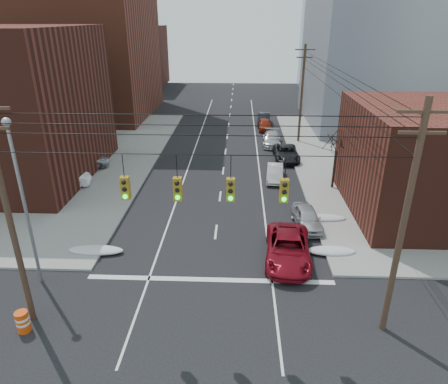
# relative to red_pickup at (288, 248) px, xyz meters

# --- Properties ---
(ground) EXTENTS (160.00, 160.00, 0.00)m
(ground) POSITION_rel_red_pickup_xyz_m (-4.57, -8.72, -0.80)
(ground) COLOR black
(ground) RESTS_ON ground
(building_brick_tall) EXTENTS (24.00, 20.00, 30.00)m
(building_brick_tall) POSITION_rel_red_pickup_xyz_m (-28.57, 39.28, 14.20)
(building_brick_tall) COLOR brown
(building_brick_tall) RESTS_ON ground
(building_brick_far) EXTENTS (22.00, 18.00, 12.00)m
(building_brick_far) POSITION_rel_red_pickup_xyz_m (-30.57, 65.28, 5.20)
(building_brick_far) COLOR #4D2017
(building_brick_far) RESTS_ON ground
(building_office) EXTENTS (22.00, 20.00, 25.00)m
(building_office) POSITION_rel_red_pickup_xyz_m (17.43, 35.28, 11.70)
(building_office) COLOR gray
(building_office) RESTS_ON ground
(building_glass) EXTENTS (20.00, 18.00, 22.00)m
(building_glass) POSITION_rel_red_pickup_xyz_m (19.43, 61.28, 10.20)
(building_glass) COLOR gray
(building_glass) RESTS_ON ground
(utility_pole_left) EXTENTS (2.20, 0.28, 11.00)m
(utility_pole_left) POSITION_rel_red_pickup_xyz_m (-13.07, -5.72, 4.98)
(utility_pole_left) COLOR #473323
(utility_pole_left) RESTS_ON ground
(utility_pole_right) EXTENTS (2.20, 0.28, 11.00)m
(utility_pole_right) POSITION_rel_red_pickup_xyz_m (3.93, -5.72, 4.98)
(utility_pole_right) COLOR #473323
(utility_pole_right) RESTS_ON ground
(utility_pole_far) EXTENTS (2.20, 0.28, 11.00)m
(utility_pole_far) POSITION_rel_red_pickup_xyz_m (3.93, 25.28, 4.98)
(utility_pole_far) COLOR #473323
(utility_pole_far) RESTS_ON ground
(traffic_signals) EXTENTS (17.00, 0.42, 2.02)m
(traffic_signals) POSITION_rel_red_pickup_xyz_m (-4.47, -5.75, 6.37)
(traffic_signals) COLOR black
(traffic_signals) RESTS_ON ground
(street_light) EXTENTS (0.44, 0.44, 9.32)m
(street_light) POSITION_rel_red_pickup_xyz_m (-14.07, -2.72, 4.74)
(street_light) COLOR gray
(street_light) RESTS_ON ground
(bare_tree) EXTENTS (2.09, 2.20, 4.93)m
(bare_tree) POSITION_rel_red_pickup_xyz_m (5.02, 11.28, 1.52)
(bare_tree) COLOR black
(bare_tree) RESTS_ON ground
(snow_nw) EXTENTS (3.50, 1.08, 0.42)m
(snow_nw) POSITION_rel_red_pickup_xyz_m (-11.97, 0.28, -0.59)
(snow_nw) COLOR silver
(snow_nw) RESTS_ON ground
(snow_ne) EXTENTS (3.00, 1.08, 0.42)m
(snow_ne) POSITION_rel_red_pickup_xyz_m (2.83, 0.78, -0.59)
(snow_ne) COLOR silver
(snow_ne) RESTS_ON ground
(snow_east_far) EXTENTS (4.00, 1.08, 0.42)m
(snow_east_far) POSITION_rel_red_pickup_xyz_m (2.83, 5.28, -0.59)
(snow_east_far) COLOR silver
(snow_east_far) RESTS_ON ground
(red_pickup) EXTENTS (3.11, 5.96, 1.60)m
(red_pickup) POSITION_rel_red_pickup_xyz_m (0.00, 0.00, 0.00)
(red_pickup) COLOR maroon
(red_pickup) RESTS_ON ground
(parked_car_a) EXTENTS (2.03, 4.24, 1.40)m
(parked_car_a) POSITION_rel_red_pickup_xyz_m (1.81, 4.32, -0.10)
(parked_car_a) COLOR #B9B9BE
(parked_car_a) RESTS_ON ground
(parked_car_b) EXTENTS (1.78, 4.19, 1.34)m
(parked_car_b) POSITION_rel_red_pickup_xyz_m (0.23, 13.16, -0.13)
(parked_car_b) COLOR silver
(parked_car_b) RESTS_ON ground
(parked_car_c) EXTENTS (2.50, 5.27, 1.45)m
(parked_car_c) POSITION_rel_red_pickup_xyz_m (1.83, 18.78, -0.07)
(parked_car_c) COLOR black
(parked_car_c) RESTS_ON ground
(parked_car_d) EXTENTS (2.36, 5.09, 1.44)m
(parked_car_d) POSITION_rel_red_pickup_xyz_m (0.71, 24.02, -0.08)
(parked_car_d) COLOR #B1B1B6
(parked_car_d) RESTS_ON ground
(parked_car_e) EXTENTS (1.73, 4.18, 1.42)m
(parked_car_e) POSITION_rel_red_pickup_xyz_m (0.23, 30.83, -0.09)
(parked_car_e) COLOR maroon
(parked_car_e) RESTS_ON ground
(parked_car_f) EXTENTS (1.84, 4.78, 1.55)m
(parked_car_f) POSITION_rel_red_pickup_xyz_m (0.23, 33.67, -0.02)
(parked_car_f) COLOR black
(parked_car_f) RESTS_ON ground
(lot_car_a) EXTENTS (4.95, 2.54, 1.55)m
(lot_car_a) POSITION_rel_red_pickup_xyz_m (-18.29, 10.44, 0.13)
(lot_car_a) COLOR white
(lot_car_a) RESTS_ON sidewalk_nw
(lot_car_b) EXTENTS (5.88, 4.16, 1.49)m
(lot_car_b) POSITION_rel_red_pickup_xyz_m (-18.34, 15.06, 0.09)
(lot_car_b) COLOR #9D9DA1
(lot_car_b) RESTS_ON sidewalk_nw
(lot_car_c) EXTENTS (4.48, 2.17, 1.26)m
(lot_car_c) POSITION_rel_red_pickup_xyz_m (-21.00, 12.57, -0.02)
(lot_car_c) COLOR black
(lot_car_c) RESTS_ON sidewalk_nw
(lot_car_d) EXTENTS (4.55, 1.87, 1.54)m
(lot_car_d) POSITION_rel_red_pickup_xyz_m (-23.93, 18.69, 0.12)
(lot_car_d) COLOR #9F9FA3
(lot_car_d) RESTS_ON sidewalk_nw
(construction_barrel) EXTENTS (0.72, 0.72, 1.09)m
(construction_barrel) POSITION_rel_red_pickup_xyz_m (-13.07, -6.57, -0.24)
(construction_barrel) COLOR #DD470B
(construction_barrel) RESTS_ON ground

